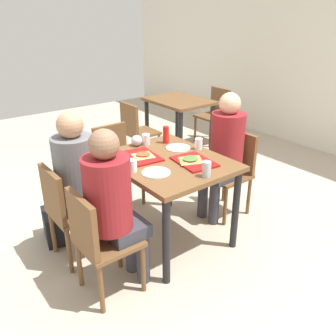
% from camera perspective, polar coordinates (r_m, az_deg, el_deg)
% --- Properties ---
extents(ground_plane, '(10.00, 10.00, 0.02)m').
position_cam_1_polar(ground_plane, '(3.32, -0.00, -11.18)').
color(ground_plane, '#B7A893').
extents(main_table, '(1.03, 0.86, 0.77)m').
position_cam_1_polar(main_table, '(2.99, -0.00, -0.55)').
color(main_table, brown).
rests_on(main_table, ground_plane).
extents(chair_near_left, '(0.40, 0.40, 0.83)m').
position_cam_1_polar(chair_near_left, '(2.92, -16.02, -6.18)').
color(chair_near_left, brown).
rests_on(chair_near_left, ground_plane).
extents(chair_near_right, '(0.40, 0.40, 0.83)m').
position_cam_1_polar(chair_near_right, '(2.51, -11.33, -11.01)').
color(chair_near_right, brown).
rests_on(chair_near_right, ground_plane).
extents(chair_far_side, '(0.40, 0.40, 0.83)m').
position_cam_1_polar(chair_far_side, '(3.58, 10.36, 0.13)').
color(chair_far_side, brown).
rests_on(chair_far_side, ground_plane).
extents(chair_left_end, '(0.40, 0.40, 0.83)m').
position_cam_1_polar(chair_left_end, '(3.75, -8.47, 1.44)').
color(chair_left_end, brown).
rests_on(chair_left_end, ground_plane).
extents(person_in_red, '(0.32, 0.42, 1.24)m').
position_cam_1_polar(person_in_red, '(2.86, -14.01, -1.10)').
color(person_in_red, '#383842').
rests_on(person_in_red, ground_plane).
extents(person_in_brown_jacket, '(0.32, 0.42, 1.24)m').
position_cam_1_polar(person_in_brown_jacket, '(2.44, -8.87, -5.18)').
color(person_in_brown_jacket, '#383842').
rests_on(person_in_brown_jacket, ground_plane).
extents(person_far_side, '(0.32, 0.42, 1.24)m').
position_cam_1_polar(person_far_side, '(3.39, 9.06, 3.35)').
color(person_far_side, '#383842').
rests_on(person_far_side, ground_plane).
extents(tray_red_near, '(0.39, 0.30, 0.02)m').
position_cam_1_polar(tray_red_near, '(3.00, -4.40, 1.88)').
color(tray_red_near, '#B21414').
rests_on(tray_red_near, main_table).
extents(tray_red_far, '(0.39, 0.30, 0.02)m').
position_cam_1_polar(tray_red_far, '(2.89, 4.22, 1.03)').
color(tray_red_far, '#B21414').
rests_on(tray_red_far, main_table).
extents(paper_plate_center, '(0.22, 0.22, 0.01)m').
position_cam_1_polar(paper_plate_center, '(3.19, 1.65, 3.28)').
color(paper_plate_center, white).
rests_on(paper_plate_center, main_table).
extents(paper_plate_near_edge, '(0.22, 0.22, 0.01)m').
position_cam_1_polar(paper_plate_near_edge, '(2.70, -1.95, -0.73)').
color(paper_plate_near_edge, white).
rests_on(paper_plate_near_edge, main_table).
extents(pizza_slice_a, '(0.23, 0.23, 0.02)m').
position_cam_1_polar(pizza_slice_a, '(2.99, -4.04, 2.16)').
color(pizza_slice_a, '#DBAD60').
rests_on(pizza_slice_a, tray_red_near).
extents(pizza_slice_b, '(0.23, 0.24, 0.02)m').
position_cam_1_polar(pizza_slice_b, '(2.89, 3.66, 1.44)').
color(pizza_slice_b, '#C68C47').
rests_on(pizza_slice_b, tray_red_far).
extents(plastic_cup_a, '(0.07, 0.07, 0.10)m').
position_cam_1_polar(plastic_cup_a, '(3.17, 4.95, 3.90)').
color(plastic_cup_a, white).
rests_on(plastic_cup_a, main_table).
extents(plastic_cup_b, '(0.07, 0.07, 0.10)m').
position_cam_1_polar(plastic_cup_b, '(2.71, -5.77, 0.36)').
color(plastic_cup_b, white).
rests_on(plastic_cup_b, main_table).
extents(plastic_cup_c, '(0.07, 0.07, 0.10)m').
position_cam_1_polar(plastic_cup_c, '(3.27, -3.56, 4.64)').
color(plastic_cup_c, white).
rests_on(plastic_cup_c, main_table).
extents(soda_can, '(0.07, 0.07, 0.12)m').
position_cam_1_polar(soda_can, '(2.63, 6.25, -0.20)').
color(soda_can, '#B7BCC6').
rests_on(soda_can, main_table).
extents(condiment_bottle, '(0.06, 0.06, 0.16)m').
position_cam_1_polar(condiment_bottle, '(3.30, -0.34, 5.39)').
color(condiment_bottle, red).
rests_on(condiment_bottle, main_table).
extents(foil_bundle, '(0.10, 0.10, 0.10)m').
position_cam_1_polar(foil_bundle, '(3.25, -5.07, 4.44)').
color(foil_bundle, silver).
rests_on(foil_bundle, main_table).
extents(handbag, '(0.35, 0.23, 0.28)m').
position_cam_1_polar(handbag, '(3.38, -17.95, -8.84)').
color(handbag, black).
rests_on(handbag, ground_plane).
extents(background_table, '(0.90, 0.70, 0.77)m').
position_cam_1_polar(background_table, '(5.09, 1.78, 9.54)').
color(background_table, brown).
rests_on(background_table, ground_plane).
extents(background_chair_near, '(0.40, 0.40, 0.83)m').
position_cam_1_polar(background_chair_near, '(4.71, -5.20, 6.30)').
color(background_chair_near, brown).
rests_on(background_chair_near, ground_plane).
extents(background_chair_far, '(0.40, 0.40, 0.83)m').
position_cam_1_polar(background_chair_far, '(5.61, 7.63, 9.06)').
color(background_chair_far, brown).
rests_on(background_chair_far, ground_plane).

